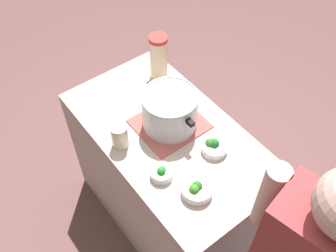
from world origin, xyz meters
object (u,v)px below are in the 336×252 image
broccoli_bowl_front (214,146)px  broccoli_bowl_back (162,173)px  mason_jar (120,136)px  lemonade_pitcher (159,57)px  cooking_pot (170,110)px  broccoli_bowl_center (197,189)px

broccoli_bowl_front → broccoli_bowl_back: size_ratio=1.21×
mason_jar → broccoli_bowl_front: mason_jar is taller
broccoli_bowl_front → mason_jar: bearing=-131.8°
lemonade_pitcher → mason_jar: bearing=-57.6°
lemonade_pitcher → mason_jar: size_ratio=2.05×
cooking_pot → broccoli_bowl_center: bearing=-20.9°
cooking_pot → broccoli_bowl_back: size_ratio=3.35×
cooking_pot → mason_jar: (-0.04, -0.26, -0.04)m
broccoli_bowl_center → broccoli_bowl_back: 0.18m
lemonade_pitcher → broccoli_bowl_front: (0.58, -0.10, -0.11)m
broccoli_bowl_center → broccoli_bowl_back: broccoli_bowl_center is taller
broccoli_bowl_front → lemonade_pitcher: bearing=169.9°
lemonade_pitcher → broccoli_bowl_back: bearing=-35.5°
broccoli_bowl_back → cooking_pot: bearing=135.8°
mason_jar → broccoli_bowl_back: 0.27m
broccoli_bowl_center → lemonade_pitcher: bearing=155.7°
mason_jar → broccoli_bowl_center: (0.43, 0.12, -0.04)m
broccoli_bowl_center → cooking_pot: bearing=159.1°
lemonade_pitcher → broccoli_bowl_front: size_ratio=2.15×
lemonade_pitcher → broccoli_bowl_center: size_ratio=1.94×
lemonade_pitcher → cooking_pot: bearing=-28.2°
cooking_pot → lemonade_pitcher: size_ratio=1.29×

